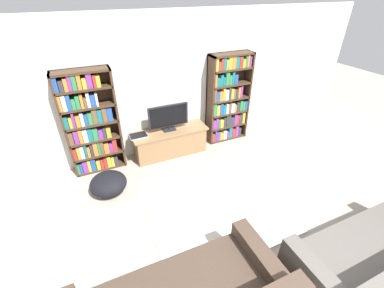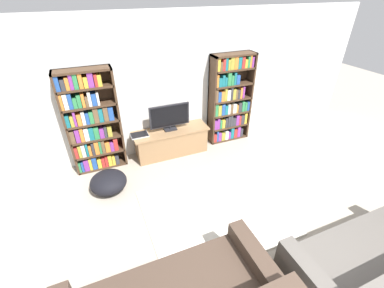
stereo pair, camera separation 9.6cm
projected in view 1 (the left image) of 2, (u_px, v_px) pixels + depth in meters
wall_back at (168, 86)px, 4.81m from camera, size 8.80×0.06×2.60m
bookshelf_left at (90, 124)px, 4.36m from camera, size 0.89×0.30×1.83m
bookshelf_right at (227, 99)px, 5.30m from camera, size 0.89×0.30×1.83m
tv_stand at (170, 142)px, 5.09m from camera, size 1.47×0.47×0.53m
television at (168, 117)px, 4.82m from camera, size 0.78×0.16×0.52m
laptop at (138, 136)px, 4.75m from camera, size 0.32×0.24×0.03m
area_rug at (215, 211)px, 3.89m from camera, size 2.00×1.74×0.02m
couch_right_sofa at (380, 260)px, 2.91m from camera, size 2.08×0.92×0.81m
beanbag_ottoman at (108, 184)px, 4.18m from camera, size 0.59×0.59×0.33m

